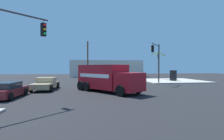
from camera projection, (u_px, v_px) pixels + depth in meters
ground_plane at (113, 91)px, 19.09m from camera, size 100.00×100.00×0.00m
sidewalk_corner_far at (171, 81)px, 33.45m from camera, size 10.51×10.51×0.14m
delivery_truck at (107, 78)px, 18.73m from camera, size 6.51×7.53×2.79m
traffic_light_primary at (157, 57)px, 27.19m from camera, size 2.40×3.20×5.95m
traffic_light_secondary at (6, 41)px, 11.04m from camera, size 3.12×3.22×6.10m
pickup_tan at (46, 83)px, 20.46m from camera, size 2.45×5.29×1.38m
sedan_maroon at (7, 90)px, 15.08m from camera, size 2.29×4.42×1.31m
vending_machine_red at (173, 75)px, 32.26m from camera, size 1.08×1.15×1.85m
palm_tree_far at (158, 61)px, 36.78m from camera, size 3.35×2.97×5.52m
utility_pole at (88, 60)px, 38.52m from camera, size 0.30×2.20×8.04m
building_backdrop at (106, 69)px, 48.91m from camera, size 18.85×6.00×4.33m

